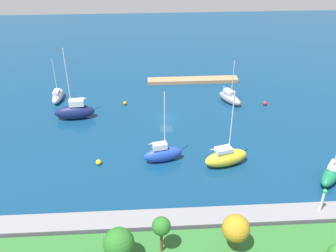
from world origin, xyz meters
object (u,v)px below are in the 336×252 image
(park_tree_east, at_px, (236,228))
(sailboat_navy_near_pier, at_px, (75,111))
(sailboat_green_center_basin, at_px, (331,174))
(harbor_beacon, at_px, (323,198))
(mooring_buoy_red, at_px, (265,103))
(park_tree_center, at_px, (161,227))
(sailboat_blue_lone_north, at_px, (163,154))
(sailboat_white_west_end, at_px, (58,96))
(park_tree_midwest, at_px, (119,243))
(pier_dock, at_px, (193,80))
(mooring_buoy_orange, at_px, (125,103))
(sailboat_gray_far_south, at_px, (230,98))
(sailboat_yellow_off_beacon, at_px, (226,157))
(mooring_buoy_yellow, at_px, (98,162))

(park_tree_east, relative_size, sailboat_navy_near_pier, 0.35)
(sailboat_navy_near_pier, height_order, sailboat_green_center_basin, sailboat_navy_near_pier)
(harbor_beacon, distance_m, mooring_buoy_red, 32.31)
(harbor_beacon, relative_size, park_tree_center, 0.71)
(harbor_beacon, bearing_deg, sailboat_blue_lone_north, -33.85)
(sailboat_white_west_end, bearing_deg, park_tree_midwest, -157.08)
(pier_dock, height_order, park_tree_east, park_tree_east)
(mooring_buoy_orange, bearing_deg, sailboat_green_center_basin, 140.61)
(harbor_beacon, bearing_deg, sailboat_gray_far_south, -80.81)
(park_tree_east, distance_m, sailboat_yellow_off_beacon, 18.19)
(park_tree_midwest, bearing_deg, mooring_buoy_orange, -88.45)
(harbor_beacon, bearing_deg, park_tree_midwest, 14.25)
(park_tree_east, xyz_separation_m, sailboat_blue_lone_north, (7.64, -19.48, -2.94))
(harbor_beacon, relative_size, mooring_buoy_red, 4.38)
(sailboat_white_west_end, bearing_deg, sailboat_gray_far_south, -91.66)
(sailboat_navy_near_pier, distance_m, sailboat_yellow_off_beacon, 31.59)
(sailboat_gray_far_south, bearing_deg, pier_dock, 179.22)
(sailboat_yellow_off_beacon, distance_m, mooring_buoy_yellow, 20.79)
(sailboat_yellow_off_beacon, bearing_deg, sailboat_white_west_end, 126.64)
(sailboat_blue_lone_north, distance_m, sailboat_yellow_off_beacon, 10.31)
(pier_dock, relative_size, park_tree_midwest, 4.30)
(sailboat_navy_near_pier, distance_m, sailboat_green_center_basin, 47.38)
(sailboat_green_center_basin, height_order, sailboat_white_west_end, sailboat_green_center_basin)
(sailboat_yellow_off_beacon, xyz_separation_m, mooring_buoy_yellow, (20.71, -1.34, -1.08))
(park_tree_center, xyz_separation_m, mooring_buoy_red, (-23.53, -37.54, -4.62))
(harbor_beacon, height_order, sailboat_yellow_off_beacon, sailboat_yellow_off_beacon)
(park_tree_midwest, xyz_separation_m, sailboat_white_west_end, (15.56, -43.69, -3.08))
(sailboat_blue_lone_north, relative_size, mooring_buoy_orange, 16.50)
(mooring_buoy_red, xyz_separation_m, mooring_buoy_yellow, (33.02, 18.62, 0.02))
(park_tree_midwest, bearing_deg, sailboat_white_west_end, -70.39)
(mooring_buoy_yellow, bearing_deg, sailboat_gray_far_south, -141.92)
(sailboat_gray_far_south, xyz_separation_m, mooring_buoy_red, (-7.23, 1.59, -0.72))
(sailboat_green_center_basin, bearing_deg, mooring_buoy_orange, -88.15)
(sailboat_yellow_off_beacon, bearing_deg, sailboat_navy_near_pier, 132.59)
(sailboat_yellow_off_beacon, bearing_deg, park_tree_center, -137.90)
(sailboat_yellow_off_beacon, height_order, mooring_buoy_yellow, sailboat_yellow_off_beacon)
(pier_dock, relative_size, mooring_buoy_orange, 27.95)
(pier_dock, height_order, park_tree_midwest, park_tree_midwest)
(sailboat_navy_near_pier, height_order, sailboat_gray_far_south, sailboat_navy_near_pier)
(sailboat_gray_far_south, height_order, mooring_buoy_orange, sailboat_gray_far_south)
(sailboat_green_center_basin, bearing_deg, harbor_beacon, 7.71)
(sailboat_blue_lone_north, xyz_separation_m, mooring_buoy_red, (-22.47, -18.26, -1.05))
(sailboat_blue_lone_north, bearing_deg, mooring_buoy_red, 27.60)
(sailboat_gray_far_south, xyz_separation_m, mooring_buoy_orange, (22.27, -0.36, -0.76))
(park_tree_center, bearing_deg, sailboat_gray_far_south, -112.61)
(sailboat_navy_near_pier, distance_m, sailboat_white_west_end, 9.37)
(park_tree_east, distance_m, sailboat_white_west_end, 51.64)
(sailboat_navy_near_pier, height_order, mooring_buoy_red, sailboat_navy_near_pier)
(park_tree_midwest, xyz_separation_m, sailboat_gray_far_south, (-21.16, -40.49, -3.05))
(park_tree_midwest, height_order, sailboat_navy_near_pier, sailboat_navy_near_pier)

